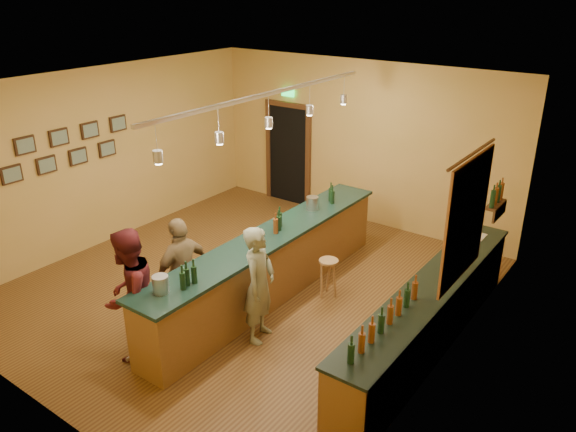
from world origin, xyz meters
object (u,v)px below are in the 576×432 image
Objects in this scene: back_counter at (428,315)px; customer_b at (183,272)px; tasting_bar at (270,261)px; customer_a at (129,295)px; bartender at (259,285)px; bar_stool at (328,268)px.

customer_b is (-3.03, -1.46, 0.32)m from back_counter.
customer_b reaches higher than tasting_bar.
customer_b is at bearing 162.39° from customer_a.
tasting_bar is at bearing -175.82° from back_counter.
bartender reaches higher than back_counter.
bartender is at bearing 120.97° from customer_a.
tasting_bar reaches higher than back_counter.
tasting_bar reaches higher than bar_stool.
tasting_bar is at bearing -142.82° from bar_stool.
customer_b is 2.62× the size of bar_stool.
customer_b is 2.24m from bar_stool.
customer_a is at bearing -141.86° from back_counter.
bar_stool is at bearing 37.18° from tasting_bar.
customer_a is (-0.55, -2.20, 0.28)m from tasting_bar.
back_counter is 7.38× the size of bar_stool.
back_counter is 3.87m from customer_a.
bartender is (0.55, -0.95, 0.22)m from tasting_bar.
tasting_bar is at bearing 148.38° from customer_a.
back_counter is 0.89× the size of tasting_bar.
bar_stool is at bearing 137.72° from customer_a.
customer_b is (-0.55, -1.28, 0.20)m from tasting_bar.
bartender is (-1.93, -1.13, 0.34)m from back_counter.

